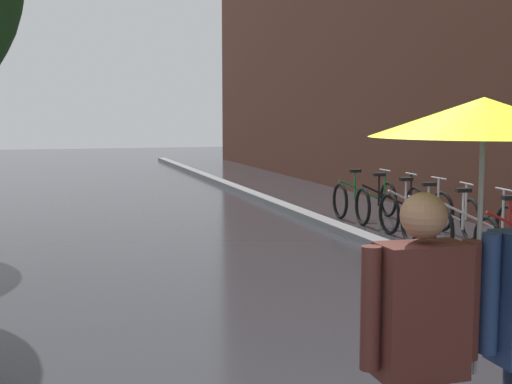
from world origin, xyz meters
name	(u,v)px	position (x,y,z in m)	size (l,w,h in m)	color
kerb_strip	(305,215)	(3.20, 10.00, 0.06)	(0.30, 36.00, 0.12)	slate
parked_bicycle_4	(475,228)	(4.35, 6.04, 0.38)	(1.16, 0.83, 0.96)	black
parked_bicycle_5	(440,219)	(4.32, 6.95, 0.38)	(1.17, 0.84, 0.96)	black
parked_bicycle_6	(416,211)	(4.40, 7.85, 0.38)	(1.09, 0.71, 0.96)	black
parked_bicycle_7	(389,204)	(4.38, 8.79, 0.38)	(1.13, 0.78, 0.96)	black
parked_bicycle_8	(364,199)	(4.32, 9.70, 0.38)	(1.10, 0.73, 0.96)	black
couple_under_umbrella	(480,259)	(0.30, 0.12, 1.35)	(1.19, 1.04, 2.09)	black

